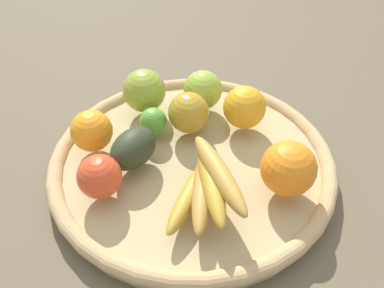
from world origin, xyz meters
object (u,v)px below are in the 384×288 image
(lime_0, at_px, (153,121))
(apple_2, at_px, (203,90))
(avocado, at_px, (134,148))
(apple_1, at_px, (189,113))
(banana_bunch, at_px, (206,184))
(orange_2, at_px, (92,131))
(apple_0, at_px, (100,177))
(apple_3, at_px, (144,91))
(orange_0, at_px, (244,107))
(orange_1, at_px, (287,171))

(lime_0, xyz_separation_m, apple_2, (0.04, 0.11, 0.01))
(lime_0, distance_m, avocado, 0.08)
(lime_0, relative_size, apple_1, 0.67)
(banana_bunch, distance_m, orange_2, 0.22)
(lime_0, xyz_separation_m, avocado, (0.01, -0.08, 0.01))
(orange_2, height_order, avocado, orange_2)
(lime_0, relative_size, avocado, 0.54)
(apple_0, xyz_separation_m, apple_1, (0.04, 0.19, 0.00))
(apple_3, bearing_deg, lime_0, -44.80)
(lime_0, bearing_deg, apple_3, 135.20)
(apple_1, bearing_deg, orange_0, 36.40)
(banana_bunch, xyz_separation_m, apple_0, (-0.14, -0.06, -0.00))
(banana_bunch, bearing_deg, apple_3, 144.40)
(apple_1, bearing_deg, apple_2, 98.31)
(banana_bunch, relative_size, orange_2, 2.45)
(apple_2, bearing_deg, orange_2, -118.79)
(apple_1, bearing_deg, banana_bunch, -52.20)
(banana_bunch, distance_m, apple_2, 0.23)
(lime_0, bearing_deg, banana_bunch, -31.85)
(apple_0, height_order, orange_1, orange_1)
(banana_bunch, height_order, apple_0, banana_bunch)
(banana_bunch, height_order, apple_1, apple_1)
(lime_0, height_order, apple_1, apple_1)
(lime_0, xyz_separation_m, orange_2, (-0.07, -0.08, 0.01))
(orange_0, distance_m, apple_2, 0.09)
(apple_1, relative_size, apple_2, 0.99)
(banana_bunch, bearing_deg, avocado, 173.66)
(banana_bunch, height_order, lime_0, banana_bunch)
(avocado, height_order, orange_1, orange_1)
(banana_bunch, relative_size, apple_1, 2.36)
(banana_bunch, distance_m, apple_3, 0.25)
(apple_3, relative_size, orange_1, 0.96)
(apple_3, bearing_deg, banana_bunch, -35.60)
(orange_1, bearing_deg, orange_2, -169.05)
(apple_0, relative_size, apple_2, 0.91)
(orange_0, bearing_deg, apple_0, -115.42)
(orange_0, relative_size, apple_3, 0.95)
(orange_0, xyz_separation_m, orange_1, (0.12, -0.12, 0.00))
(apple_3, distance_m, lime_0, 0.07)
(apple_0, height_order, avocado, apple_0)
(banana_bunch, bearing_deg, orange_0, 96.80)
(apple_3, height_order, apple_2, apple_3)
(banana_bunch, height_order, avocado, banana_bunch)
(banana_bunch, bearing_deg, apple_1, 127.80)
(banana_bunch, relative_size, apple_2, 2.33)
(lime_0, xyz_separation_m, apple_1, (0.05, 0.04, 0.01))
(orange_0, height_order, orange_1, orange_1)
(apple_2, bearing_deg, orange_1, -32.39)
(apple_2, bearing_deg, orange_0, -9.25)
(banana_bunch, distance_m, orange_1, 0.12)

